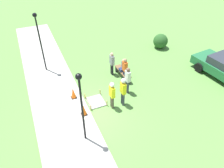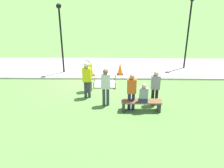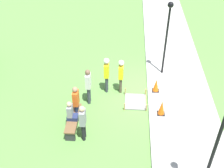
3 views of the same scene
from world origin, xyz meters
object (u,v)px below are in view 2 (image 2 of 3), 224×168
at_px(park_bench, 141,104).
at_px(person_seated_on_bench, 144,94).
at_px(lamppost_near, 61,29).
at_px(lamppost_far, 189,23).
at_px(traffic_cone_far_patch, 91,70).
at_px(worker_assistant, 88,72).
at_px(bystander_in_orange_shirt, 132,90).
at_px(traffic_cone_near_patch, 120,68).
at_px(bystander_in_white_shirt, 155,86).
at_px(bystander_in_gray_shirt, 106,85).
at_px(worker_supervisor, 87,76).

relative_size(park_bench, person_seated_on_bench, 1.99).
height_order(lamppost_near, lamppost_far, lamppost_far).
distance_m(traffic_cone_far_patch, worker_assistant, 1.82).
bearing_deg(bystander_in_orange_shirt, lamppost_far, -125.99).
height_order(traffic_cone_near_patch, lamppost_near, lamppost_near).
bearing_deg(traffic_cone_far_patch, bystander_in_white_shirt, 136.15).
bearing_deg(lamppost_near, bystander_in_gray_shirt, 125.42).
distance_m(person_seated_on_bench, worker_supervisor, 2.87).
bearing_deg(bystander_in_gray_shirt, bystander_in_orange_shirt, 162.32).
xyz_separation_m(traffic_cone_near_patch, lamppost_near, (3.22, -0.28, 2.18)).
xyz_separation_m(traffic_cone_far_patch, worker_assistant, (-0.02, 1.70, 0.63)).
height_order(park_bench, worker_supervisor, worker_supervisor).
height_order(traffic_cone_far_patch, bystander_in_gray_shirt, bystander_in_gray_shirt).
relative_size(bystander_in_gray_shirt, bystander_in_white_shirt, 1.07).
distance_m(lamppost_near, lamppost_far, 7.07).
bearing_deg(person_seated_on_bench, traffic_cone_far_patch, -54.43).
xyz_separation_m(traffic_cone_near_patch, traffic_cone_far_patch, (1.62, 0.15, -0.02)).
bearing_deg(worker_supervisor, traffic_cone_near_patch, -122.41).
distance_m(park_bench, worker_supervisor, 2.88).
height_order(park_bench, bystander_in_orange_shirt, bystander_in_orange_shirt).
distance_m(traffic_cone_far_patch, lamppost_near, 2.75).
height_order(park_bench, bystander_in_gray_shirt, bystander_in_gray_shirt).
height_order(person_seated_on_bench, bystander_in_white_shirt, bystander_in_white_shirt).
height_order(person_seated_on_bench, bystander_in_gray_shirt, bystander_in_gray_shirt).
xyz_separation_m(park_bench, lamppost_near, (4.11, -4.01, 2.28)).
relative_size(worker_supervisor, worker_assistant, 1.05).
bearing_deg(worker_assistant, park_bench, 143.19).
bearing_deg(worker_supervisor, lamppost_far, -146.92).
height_order(traffic_cone_far_patch, worker_assistant, worker_assistant).
distance_m(bystander_in_gray_shirt, bystander_in_white_shirt, 2.23).
distance_m(traffic_cone_near_patch, person_seated_on_bench, 3.91).
bearing_deg(lamppost_far, traffic_cone_far_patch, 11.93).
bearing_deg(traffic_cone_far_patch, traffic_cone_near_patch, -174.87).
bearing_deg(bystander_in_orange_shirt, lamppost_near, -46.89).
relative_size(park_bench, lamppost_far, 0.43).
xyz_separation_m(traffic_cone_far_patch, person_seated_on_bench, (-2.59, 3.63, 0.42)).
bearing_deg(park_bench, lamppost_near, -44.23).
bearing_deg(lamppost_far, traffic_cone_near_patch, 14.74).
xyz_separation_m(worker_assistant, lamppost_near, (1.61, -2.13, 1.57)).
bearing_deg(bystander_in_gray_shirt, worker_supervisor, -39.21).
relative_size(bystander_in_orange_shirt, bystander_in_gray_shirt, 0.96).
xyz_separation_m(bystander_in_orange_shirt, lamppost_far, (-3.37, -4.63, 1.79)).
distance_m(park_bench, bystander_in_white_shirt, 1.04).
xyz_separation_m(traffic_cone_near_patch, bystander_in_orange_shirt, (-0.45, 3.63, 0.53)).
height_order(bystander_in_orange_shirt, bystander_in_white_shirt, bystander_in_orange_shirt).
distance_m(worker_supervisor, bystander_in_gray_shirt, 1.18).
xyz_separation_m(worker_supervisor, bystander_in_orange_shirt, (-2.05, 1.11, -0.14)).
distance_m(park_bench, bystander_in_orange_shirt, 0.78).
bearing_deg(traffic_cone_near_patch, bystander_in_orange_shirt, 97.02).
bearing_deg(traffic_cone_near_patch, lamppost_far, -165.26).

